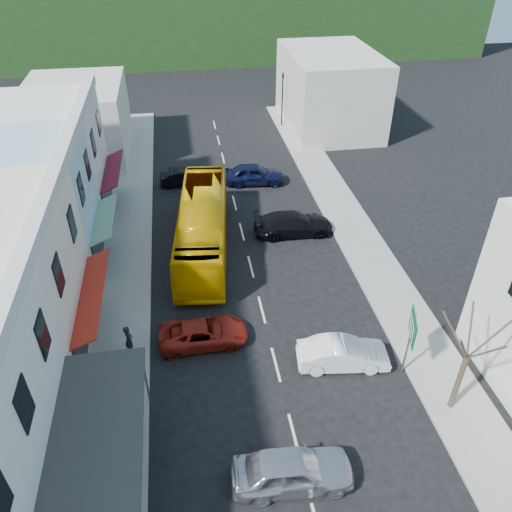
{
  "coord_description": "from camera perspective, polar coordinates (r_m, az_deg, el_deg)",
  "views": [
    {
      "loc": [
        -3.59,
        -16.17,
        18.23
      ],
      "look_at": [
        0.0,
        6.0,
        2.2
      ],
      "focal_mm": 35.0,
      "sensor_mm": 36.0,
      "label": 1
    }
  ],
  "objects": [
    {
      "name": "car_navy_mid",
      "position": [
        39.55,
        -0.23,
        9.2
      ],
      "size": [
        4.56,
        2.24,
        1.4
      ],
      "primitive_type": "imported",
      "rotation": [
        0.0,
        0.0,
        1.47
      ],
      "color": "black",
      "rests_on": "ground"
    },
    {
      "name": "sidewalk_right",
      "position": [
        33.72,
        11.58,
        2.14
      ],
      "size": [
        3.0,
        52.0,
        0.15
      ],
      "primitive_type": "cube",
      "color": "gray",
      "rests_on": "ground"
    },
    {
      "name": "distant_block_left",
      "position": [
        46.55,
        -19.7,
        14.4
      ],
      "size": [
        8.0,
        10.0,
        6.0
      ],
      "primitive_type": "cube",
      "color": "#B7B2A8",
      "rests_on": "ground"
    },
    {
      "name": "car_silver",
      "position": [
        20.52,
        4.19,
        -23.32
      ],
      "size": [
        4.48,
        2.02,
        1.4
      ],
      "primitive_type": "imported",
      "rotation": [
        0.0,
        0.0,
        1.52
      ],
      "color": "#B9B9BF",
      "rests_on": "ground"
    },
    {
      "name": "distant_block_right",
      "position": [
        50.61,
        8.41,
        18.24
      ],
      "size": [
        8.0,
        12.0,
        7.0
      ],
      "primitive_type": "cube",
      "color": "#B7B2A8",
      "rests_on": "ground"
    },
    {
      "name": "street_tree",
      "position": [
        22.28,
        22.94,
        -10.69
      ],
      "size": [
        3.14,
        3.14,
        6.31
      ],
      "primitive_type": null,
      "rotation": [
        0.0,
        0.0,
        -0.31
      ],
      "color": "#362A20",
      "rests_on": "ground"
    },
    {
      "name": "pedestrian_left",
      "position": [
        25.11,
        -14.32,
        -9.24
      ],
      "size": [
        0.55,
        0.69,
        1.7
      ],
      "primitive_type": "imported",
      "rotation": [
        0.0,
        0.0,
        1.85
      ],
      "color": "black",
      "rests_on": "sidewalk_left"
    },
    {
      "name": "car_red",
      "position": [
        25.28,
        -6.04,
        -8.63
      ],
      "size": [
        4.63,
        1.98,
        1.4
      ],
      "primitive_type": "imported",
      "rotation": [
        0.0,
        0.0,
        1.59
      ],
      "color": "maroon",
      "rests_on": "ground"
    },
    {
      "name": "car_white",
      "position": [
        24.44,
        9.92,
        -11.0
      ],
      "size": [
        4.58,
        2.31,
        1.4
      ],
      "primitive_type": "imported",
      "rotation": [
        0.0,
        0.0,
        1.45
      ],
      "color": "white",
      "rests_on": "ground"
    },
    {
      "name": "direction_sign",
      "position": [
        23.97,
        17.01,
        -9.68
      ],
      "size": [
        1.13,
        1.74,
        3.64
      ],
      "primitive_type": null,
      "rotation": [
        0.0,
        0.0,
        -0.31
      ],
      "color": "#045025",
      "rests_on": "ground"
    },
    {
      "name": "sidewalk_left",
      "position": [
        32.09,
        -14.51,
        -0.24
      ],
      "size": [
        3.0,
        52.0,
        0.15
      ],
      "primitive_type": "cube",
      "color": "gray",
      "rests_on": "ground"
    },
    {
      "name": "ground",
      "position": [
        24.63,
        2.28,
        -12.26
      ],
      "size": [
        120.0,
        120.0,
        0.0
      ],
      "primitive_type": "plane",
      "color": "black",
      "rests_on": "ground"
    },
    {
      "name": "car_black_near",
      "position": [
        33.29,
        4.29,
        3.63
      ],
      "size": [
        4.55,
        1.95,
        1.4
      ],
      "primitive_type": "imported",
      "rotation": [
        0.0,
        0.0,
        1.55
      ],
      "color": "black",
      "rests_on": "ground"
    },
    {
      "name": "car_black_far",
      "position": [
        39.82,
        -8.18,
        9.03
      ],
      "size": [
        4.48,
        2.0,
        1.4
      ],
      "primitive_type": "imported",
      "rotation": [
        0.0,
        0.0,
        1.62
      ],
      "color": "black",
      "rests_on": "ground"
    },
    {
      "name": "shopfront_row",
      "position": [
        27.02,
        -26.78,
        -0.57
      ],
      "size": [
        8.25,
        30.0,
        8.0
      ],
      "color": "silver",
      "rests_on": "ground"
    },
    {
      "name": "traffic_signal",
      "position": [
        50.38,
        3.02,
        17.41
      ],
      "size": [
        1.16,
        1.36,
        5.22
      ],
      "primitive_type": null,
      "rotation": [
        0.0,
        0.0,
        3.47
      ],
      "color": "black",
      "rests_on": "ground"
    },
    {
      "name": "bus",
      "position": [
        31.43,
        -6.09,
        3.24
      ],
      "size": [
        3.83,
        11.81,
        3.1
      ],
      "primitive_type": "imported",
      "rotation": [
        0.0,
        0.0,
        -0.12
      ],
      "color": "#E7A804",
      "rests_on": "ground"
    }
  ]
}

